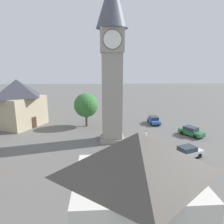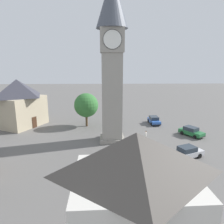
% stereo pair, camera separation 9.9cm
% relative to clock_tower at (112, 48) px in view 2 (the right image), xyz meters
% --- Properties ---
extents(ground_plane, '(200.00, 200.00, 0.00)m').
position_rel_clock_tower_xyz_m(ground_plane, '(-0.00, -0.00, -14.03)').
color(ground_plane, '#605E5B').
extents(clock_tower, '(4.53, 4.53, 23.93)m').
position_rel_clock_tower_xyz_m(clock_tower, '(0.00, 0.00, 0.00)').
color(clock_tower, gray).
rests_on(clock_tower, ground).
extents(car_blue_kerb, '(3.64, 4.39, 1.53)m').
position_rel_clock_tower_xyz_m(car_blue_kerb, '(13.42, 1.66, -13.27)').
color(car_blue_kerb, '#236B38').
rests_on(car_blue_kerb, ground).
extents(car_silver_kerb, '(4.46, 3.17, 1.53)m').
position_rel_clock_tower_xyz_m(car_silver_kerb, '(9.51, -6.54, -13.27)').
color(car_silver_kerb, silver).
rests_on(car_silver_kerb, ground).
extents(car_red_corner, '(1.99, 4.22, 1.53)m').
position_rel_clock_tower_xyz_m(car_red_corner, '(8.79, 8.98, -13.27)').
color(car_red_corner, '#2D5BB7').
rests_on(car_red_corner, ground).
extents(car_white_side, '(2.21, 4.31, 1.53)m').
position_rel_clock_tower_xyz_m(car_white_side, '(-0.87, -11.58, -13.27)').
color(car_white_side, '#2D5BB7').
rests_on(car_white_side, ground).
extents(pedestrian, '(0.31, 0.54, 1.69)m').
position_rel_clock_tower_xyz_m(pedestrian, '(5.27, -0.63, -13.02)').
color(pedestrian, black).
rests_on(pedestrian, ground).
extents(tree, '(4.61, 4.61, 6.47)m').
position_rel_clock_tower_xyz_m(tree, '(-4.71, 7.83, -9.88)').
color(tree, brown).
rests_on(tree, ground).
extents(building_terrace_right, '(10.53, 10.80, 9.04)m').
position_rel_clock_tower_xyz_m(building_terrace_right, '(-17.84, 8.74, -9.41)').
color(building_terrace_right, tan).
rests_on(building_terrace_right, ground).
extents(building_corner_back, '(6.99, 5.67, 8.32)m').
position_rel_clock_tower_xyz_m(building_corner_back, '(0.61, -20.74, -9.79)').
color(building_corner_back, beige).
rests_on(building_corner_back, ground).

